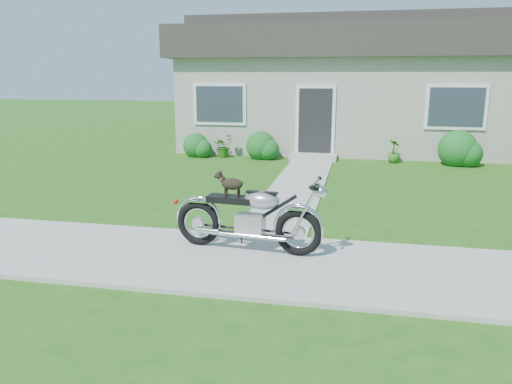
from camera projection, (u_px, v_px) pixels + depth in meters
ground at (366, 271)px, 6.52m from camera, size 80.00×80.00×0.00m
sidewalk at (366, 270)px, 6.51m from camera, size 24.00×2.20×0.04m
walkway at (299, 184)px, 11.57m from camera, size 1.20×8.00×0.03m
house at (367, 85)px, 17.45m from camera, size 12.60×7.03×4.50m
shrub_row at (408, 149)px, 14.28m from camera, size 10.88×1.08×1.08m
potted_plant_left at (223, 146)px, 15.43m from camera, size 0.78×0.81×0.70m
potted_plant_right at (394, 151)px, 14.42m from camera, size 0.53×0.53×0.68m
motorcycle_with_dog at (250, 217)px, 7.06m from camera, size 2.22×0.60×1.12m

